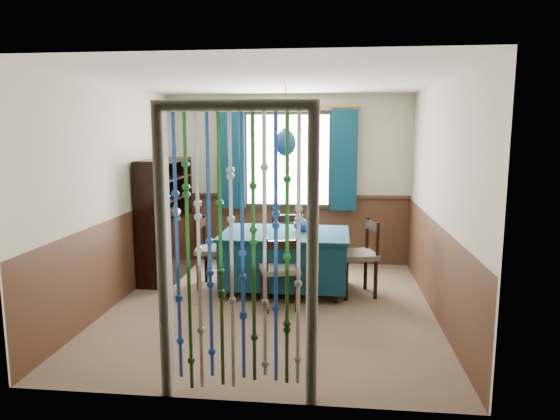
# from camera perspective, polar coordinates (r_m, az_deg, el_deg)

# --- Properties ---
(floor) EXTENTS (4.00, 4.00, 0.00)m
(floor) POSITION_cam_1_polar(r_m,az_deg,el_deg) (5.75, -1.00, -11.02)
(floor) COLOR brown
(floor) RESTS_ON ground
(ceiling) EXTENTS (4.00, 4.00, 0.00)m
(ceiling) POSITION_cam_1_polar(r_m,az_deg,el_deg) (5.43, -1.07, 14.63)
(ceiling) COLOR silver
(ceiling) RESTS_ON ground
(wall_back) EXTENTS (3.60, 0.00, 3.60)m
(wall_back) POSITION_cam_1_polar(r_m,az_deg,el_deg) (7.42, 0.91, 3.45)
(wall_back) COLOR #BAB098
(wall_back) RESTS_ON ground
(wall_front) EXTENTS (3.60, 0.00, 3.60)m
(wall_front) POSITION_cam_1_polar(r_m,az_deg,el_deg) (3.50, -5.16, -2.87)
(wall_front) COLOR #BAB098
(wall_front) RESTS_ON ground
(wall_left) EXTENTS (0.00, 4.00, 4.00)m
(wall_left) POSITION_cam_1_polar(r_m,az_deg,el_deg) (5.95, -18.51, 1.60)
(wall_left) COLOR #BAB098
(wall_left) RESTS_ON ground
(wall_right) EXTENTS (0.00, 4.00, 4.00)m
(wall_right) POSITION_cam_1_polar(r_m,az_deg,el_deg) (5.52, 17.85, 1.10)
(wall_right) COLOR #BAB098
(wall_right) RESTS_ON ground
(wainscot_back) EXTENTS (3.60, 0.00, 3.60)m
(wainscot_back) POSITION_cam_1_polar(r_m,az_deg,el_deg) (7.52, 0.89, -2.25)
(wainscot_back) COLOR #45291A
(wainscot_back) RESTS_ON ground
(wainscot_front) EXTENTS (3.60, 0.00, 3.60)m
(wainscot_front) POSITION_cam_1_polar(r_m,az_deg,el_deg) (3.74, -4.94, -14.14)
(wainscot_front) COLOR #45291A
(wainscot_front) RESTS_ON ground
(wainscot_left) EXTENTS (0.00, 4.00, 4.00)m
(wainscot_left) POSITION_cam_1_polar(r_m,az_deg,el_deg) (6.08, -18.03, -5.42)
(wainscot_left) COLOR #45291A
(wainscot_left) RESTS_ON ground
(wainscot_right) EXTENTS (0.00, 4.00, 4.00)m
(wainscot_right) POSITION_cam_1_polar(r_m,az_deg,el_deg) (5.66, 17.33, -6.44)
(wainscot_right) COLOR #45291A
(wainscot_right) RESTS_ON ground
(window) EXTENTS (1.32, 0.12, 1.42)m
(window) POSITION_cam_1_polar(r_m,az_deg,el_deg) (7.35, 0.88, 5.74)
(window) COLOR black
(window) RESTS_ON wall_back
(doorway) EXTENTS (1.16, 0.12, 2.18)m
(doorway) POSITION_cam_1_polar(r_m,az_deg,el_deg) (3.60, -4.92, -5.79)
(doorway) COLOR silver
(doorway) RESTS_ON ground
(dining_table) EXTENTS (1.56, 1.09, 0.74)m
(dining_table) POSITION_cam_1_polar(r_m,az_deg,el_deg) (6.18, 0.61, -5.38)
(dining_table) COLOR #0C2D3F
(dining_table) RESTS_ON floor
(chair_near) EXTENTS (0.51, 0.50, 0.84)m
(chair_near) POSITION_cam_1_polar(r_m,az_deg,el_deg) (5.56, -0.02, -6.87)
(chair_near) COLOR black
(chair_near) RESTS_ON floor
(chair_far) EXTENTS (0.52, 0.51, 0.86)m
(chair_far) POSITION_cam_1_polar(r_m,az_deg,el_deg) (6.79, 0.86, -3.85)
(chair_far) COLOR black
(chair_far) RESTS_ON floor
(chair_left) EXTENTS (0.43, 0.45, 0.89)m
(chair_left) POSITION_cam_1_polar(r_m,az_deg,el_deg) (6.39, -7.72, -4.58)
(chair_left) COLOR black
(chair_left) RESTS_ON floor
(chair_right) EXTENTS (0.54, 0.55, 0.92)m
(chair_right) POSITION_cam_1_polar(r_m,az_deg,el_deg) (6.10, 9.05, -5.14)
(chair_right) COLOR black
(chair_right) RESTS_ON floor
(sideboard) EXTENTS (0.43, 1.23, 1.60)m
(sideboard) POSITION_cam_1_polar(r_m,az_deg,el_deg) (6.95, -12.84, -2.88)
(sideboard) COLOR black
(sideboard) RESTS_ON floor
(pendant_lamp) EXTENTS (0.25, 0.25, 0.83)m
(pendant_lamp) POSITION_cam_1_polar(r_m,az_deg,el_deg) (5.99, 0.63, 7.70)
(pendant_lamp) COLOR olive
(pendant_lamp) RESTS_ON ceiling
(vase_table) EXTENTS (0.22, 0.22, 0.18)m
(vase_table) POSITION_cam_1_polar(r_m,az_deg,el_deg) (6.19, 2.46, -1.55)
(vase_table) COLOR navy
(vase_table) RESTS_ON dining_table
(bowl_shelf) EXTENTS (0.21, 0.21, 0.05)m
(bowl_shelf) POSITION_cam_1_polar(r_m,az_deg,el_deg) (6.64, -13.12, 1.42)
(bowl_shelf) COLOR beige
(bowl_shelf) RESTS_ON sideboard
(vase_sideboard) EXTENTS (0.21, 0.21, 0.20)m
(vase_sideboard) POSITION_cam_1_polar(r_m,az_deg,el_deg) (7.05, -11.97, 0.09)
(vase_sideboard) COLOR beige
(vase_sideboard) RESTS_ON sideboard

